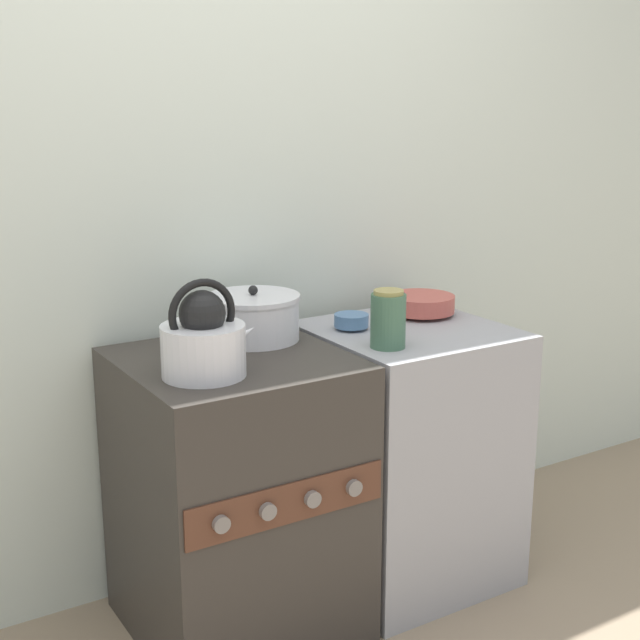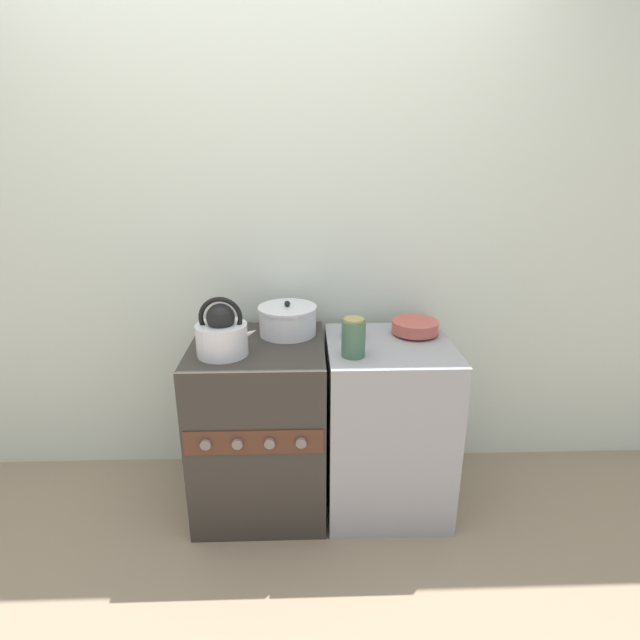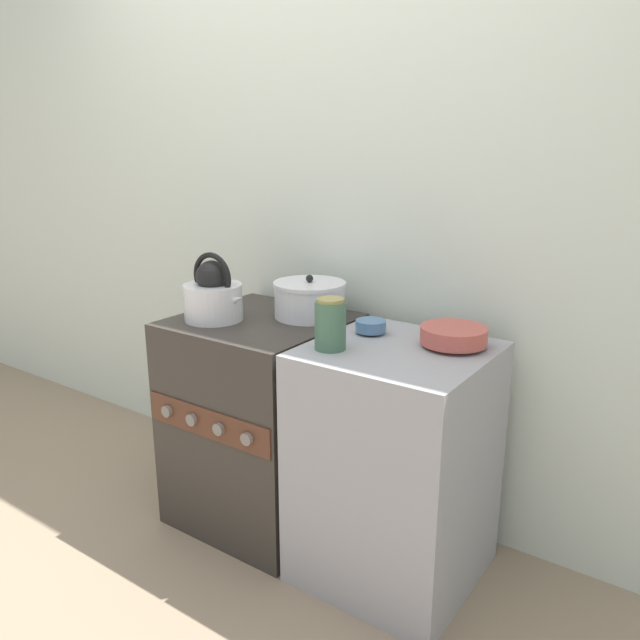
{
  "view_description": "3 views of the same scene",
  "coord_description": "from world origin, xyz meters",
  "px_view_note": "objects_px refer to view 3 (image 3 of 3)",
  "views": [
    {
      "loc": [
        -1.03,
        -1.81,
        1.53
      ],
      "look_at": [
        0.29,
        0.32,
        0.88
      ],
      "focal_mm": 50.0,
      "sensor_mm": 36.0,
      "label": 1
    },
    {
      "loc": [
        0.21,
        -1.78,
        1.65
      ],
      "look_at": [
        0.28,
        0.27,
        0.94
      ],
      "focal_mm": 28.0,
      "sensor_mm": 36.0,
      "label": 2
    },
    {
      "loc": [
        1.47,
        -1.42,
        1.46
      ],
      "look_at": [
        0.28,
        0.28,
        0.87
      ],
      "focal_mm": 35.0,
      "sensor_mm": 36.0,
      "label": 3
    }
  ],
  "objects_px": {
    "small_ceramic_bowl": "(371,326)",
    "cooking_pot": "(310,299)",
    "storage_jar": "(330,324)",
    "enamel_bowl": "(454,336)",
    "kettle": "(213,295)",
    "stove": "(263,419)"
  },
  "relations": [
    {
      "from": "enamel_bowl",
      "to": "small_ceramic_bowl",
      "type": "relative_size",
      "value": 2.05
    },
    {
      "from": "stove",
      "to": "storage_jar",
      "type": "height_order",
      "value": "storage_jar"
    },
    {
      "from": "small_ceramic_bowl",
      "to": "storage_jar",
      "type": "xyz_separation_m",
      "value": [
        -0.02,
        -0.22,
        0.05
      ]
    },
    {
      "from": "cooking_pot",
      "to": "small_ceramic_bowl",
      "type": "xyz_separation_m",
      "value": [
        0.3,
        -0.06,
        -0.04
      ]
    },
    {
      "from": "stove",
      "to": "small_ceramic_bowl",
      "type": "height_order",
      "value": "small_ceramic_bowl"
    },
    {
      "from": "small_ceramic_bowl",
      "to": "cooking_pot",
      "type": "bearing_deg",
      "value": 168.72
    },
    {
      "from": "stove",
      "to": "small_ceramic_bowl",
      "type": "relative_size",
      "value": 7.81
    },
    {
      "from": "cooking_pot",
      "to": "enamel_bowl",
      "type": "bearing_deg",
      "value": -3.08
    },
    {
      "from": "kettle",
      "to": "enamel_bowl",
      "type": "height_order",
      "value": "kettle"
    },
    {
      "from": "small_ceramic_bowl",
      "to": "storage_jar",
      "type": "distance_m",
      "value": 0.23
    },
    {
      "from": "storage_jar",
      "to": "small_ceramic_bowl",
      "type": "bearing_deg",
      "value": 84.42
    },
    {
      "from": "kettle",
      "to": "storage_jar",
      "type": "bearing_deg",
      "value": -4.11
    },
    {
      "from": "stove",
      "to": "kettle",
      "type": "height_order",
      "value": "kettle"
    },
    {
      "from": "kettle",
      "to": "cooking_pot",
      "type": "distance_m",
      "value": 0.36
    },
    {
      "from": "cooking_pot",
      "to": "storage_jar",
      "type": "bearing_deg",
      "value": -44.57
    },
    {
      "from": "stove",
      "to": "enamel_bowl",
      "type": "bearing_deg",
      "value": 7.81
    },
    {
      "from": "cooking_pot",
      "to": "small_ceramic_bowl",
      "type": "relative_size",
      "value": 2.6
    },
    {
      "from": "enamel_bowl",
      "to": "cooking_pot",
      "type": "bearing_deg",
      "value": 176.92
    },
    {
      "from": "kettle",
      "to": "enamel_bowl",
      "type": "bearing_deg",
      "value": 13.48
    },
    {
      "from": "cooking_pot",
      "to": "enamel_bowl",
      "type": "height_order",
      "value": "cooking_pot"
    },
    {
      "from": "enamel_bowl",
      "to": "storage_jar",
      "type": "distance_m",
      "value": 0.4
    },
    {
      "from": "enamel_bowl",
      "to": "kettle",
      "type": "bearing_deg",
      "value": -166.52
    }
  ]
}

